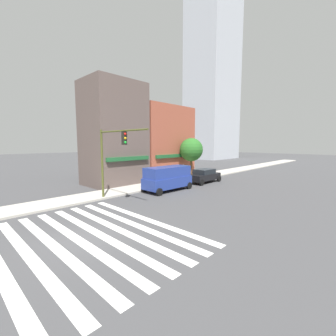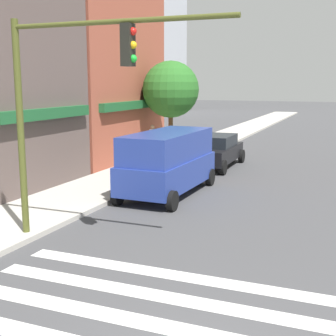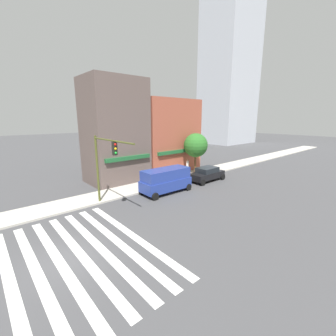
{
  "view_description": "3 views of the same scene",
  "coord_description": "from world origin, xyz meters",
  "px_view_note": "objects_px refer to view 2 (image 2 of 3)",
  "views": [
    {
      "loc": [
        -4.96,
        -10.23,
        4.63
      ],
      "look_at": [
        11.92,
        6.0,
        2.0
      ],
      "focal_mm": 24.0,
      "sensor_mm": 36.0,
      "label": 1
    },
    {
      "loc": [
        -5.26,
        -1.74,
        4.13
      ],
      "look_at": [
        10.52,
        4.7,
        1.0
      ],
      "focal_mm": 50.0,
      "sensor_mm": 36.0,
      "label": 2
    },
    {
      "loc": [
        -2.96,
        -11.06,
        7.08
      ],
      "look_at": [
        11.92,
        6.0,
        2.0
      ],
      "focal_mm": 24.0,
      "sensor_mm": 36.0,
      "label": 3
    }
  ],
  "objects_px": {
    "traffic_signal": "(67,88)",
    "street_tree": "(171,90)",
    "van_blue": "(168,160)",
    "sedan_black": "(215,150)",
    "pedestrian_white_shirt": "(152,141)"
  },
  "relations": [
    {
      "from": "traffic_signal",
      "to": "pedestrian_white_shirt",
      "type": "bearing_deg",
      "value": 14.98
    },
    {
      "from": "sedan_black",
      "to": "van_blue",
      "type": "bearing_deg",
      "value": 179.07
    },
    {
      "from": "traffic_signal",
      "to": "sedan_black",
      "type": "relative_size",
      "value": 1.32
    },
    {
      "from": "van_blue",
      "to": "pedestrian_white_shirt",
      "type": "distance_m",
      "value": 7.62
    },
    {
      "from": "van_blue",
      "to": "pedestrian_white_shirt",
      "type": "bearing_deg",
      "value": 29.82
    },
    {
      "from": "traffic_signal",
      "to": "street_tree",
      "type": "bearing_deg",
      "value": 10.99
    },
    {
      "from": "van_blue",
      "to": "sedan_black",
      "type": "bearing_deg",
      "value": 1.4
    },
    {
      "from": "van_blue",
      "to": "street_tree",
      "type": "bearing_deg",
      "value": 22.54
    },
    {
      "from": "pedestrian_white_shirt",
      "to": "street_tree",
      "type": "relative_size",
      "value": 0.35
    },
    {
      "from": "van_blue",
      "to": "sedan_black",
      "type": "xyz_separation_m",
      "value": [
        6.17,
        0.0,
        -0.44
      ]
    },
    {
      "from": "van_blue",
      "to": "sedan_black",
      "type": "height_order",
      "value": "van_blue"
    },
    {
      "from": "van_blue",
      "to": "pedestrian_white_shirt",
      "type": "relative_size",
      "value": 2.85
    },
    {
      "from": "street_tree",
      "to": "traffic_signal",
      "type": "bearing_deg",
      "value": -169.01
    },
    {
      "from": "traffic_signal",
      "to": "street_tree",
      "type": "height_order",
      "value": "traffic_signal"
    },
    {
      "from": "sedan_black",
      "to": "street_tree",
      "type": "bearing_deg",
      "value": 68.18
    }
  ]
}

